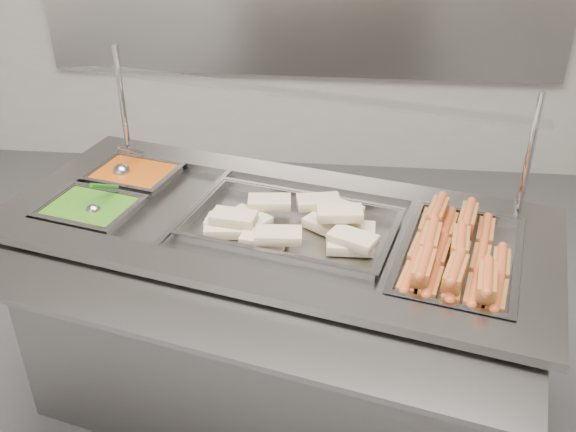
# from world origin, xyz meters

# --- Properties ---
(steam_counter) EXTENTS (1.81, 1.13, 0.80)m
(steam_counter) POSITION_xyz_m (0.08, 0.43, 0.40)
(steam_counter) COLOR slate
(steam_counter) RESTS_ON ground
(tray_rail) EXTENTS (1.61, 0.70, 0.05)m
(tray_rail) POSITION_xyz_m (-0.03, -0.01, 0.76)
(tray_rail) COLOR gray
(tray_rail) RESTS_ON steam_counter
(sneeze_guard) EXTENTS (1.49, 0.62, 0.39)m
(sneeze_guard) POSITION_xyz_m (0.13, 0.62, 1.13)
(sneeze_guard) COLOR silver
(sneeze_guard) RESTS_ON steam_counter
(pan_hotdogs) EXTENTS (0.42, 0.55, 0.09)m
(pan_hotdogs) POSITION_xyz_m (0.62, 0.30, 0.77)
(pan_hotdogs) COLOR gray
(pan_hotdogs) RESTS_ON steam_counter
(pan_wraps) EXTENTS (0.68, 0.50, 0.06)m
(pan_wraps) POSITION_xyz_m (0.13, 0.42, 0.78)
(pan_wraps) COLOR gray
(pan_wraps) RESTS_ON steam_counter
(pan_beans) EXTENTS (0.31, 0.27, 0.09)m
(pan_beans) POSITION_xyz_m (-0.44, 0.70, 0.77)
(pan_beans) COLOR gray
(pan_beans) RESTS_ON steam_counter
(pan_peas) EXTENTS (0.31, 0.27, 0.09)m
(pan_peas) POSITION_xyz_m (-0.51, 0.45, 0.77)
(pan_peas) COLOR gray
(pan_peas) RESTS_ON steam_counter
(hotdogs_in_buns) EXTENTS (0.33, 0.51, 0.10)m
(hotdogs_in_buns) POSITION_xyz_m (0.61, 0.29, 0.81)
(hotdogs_in_buns) COLOR #9E6021
(hotdogs_in_buns) RESTS_ON pan_hotdogs
(tortilla_wraps) EXTENTS (0.53, 0.32, 0.09)m
(tortilla_wraps) POSITION_xyz_m (0.16, 0.41, 0.81)
(tortilla_wraps) COLOR tan
(tortilla_wraps) RESTS_ON pan_wraps
(ladle) EXTENTS (0.07, 0.17, 0.13)m
(ladle) POSITION_xyz_m (-0.48, 0.70, 0.81)
(ladle) COLOR #AAABAF
(ladle) RESTS_ON pan_beans
(serving_spoon) EXTENTS (0.07, 0.16, 0.12)m
(serving_spoon) POSITION_xyz_m (-0.48, 0.44, 0.81)
(serving_spoon) COLOR #AAABAF
(serving_spoon) RESTS_ON pan_peas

